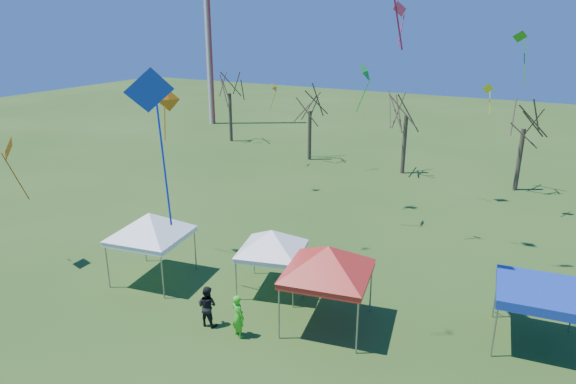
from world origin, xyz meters
The scene contains 20 objects.
ground centered at (0.00, 0.00, 0.00)m, with size 140.00×140.00×0.00m, color #284A17.
radio_mast centered at (-28.00, 34.00, 12.50)m, with size 0.70×0.70×25.00m, color silver.
tree_0 centered at (-20.85, 27.38, 6.49)m, with size 3.83×3.83×8.44m.
tree_1 centered at (-10.77, 24.65, 5.79)m, with size 3.42×3.42×7.54m.
tree_2 centered at (-2.37, 24.38, 6.29)m, with size 3.71×3.71×8.18m.
tree_3 centered at (6.03, 24.04, 6.08)m, with size 3.59×3.59×7.91m.
tent_white_west centered at (-7.73, 1.56, 3.11)m, with size 4.32×4.32×3.85m.
tent_white_mid centered at (-2.27, 3.28, 2.73)m, with size 3.72×3.72×3.38m.
tent_red centered at (1.06, 1.85, 3.23)m, with size 4.47×4.47×4.00m.
tent_blue centered at (8.46, 4.34, 2.17)m, with size 3.32×3.32×2.36m.
person_dark centered at (-3.14, -0.41, 0.86)m, with size 0.83×0.65×1.71m, color black.
person_green centered at (-1.63, -0.48, 0.89)m, with size 0.65×0.43×1.78m, color #36D221.
kite_18 centered at (0.48, 11.19, 12.13)m, with size 0.93×0.70×2.14m.
kite_19 centered at (3.55, 22.54, 7.20)m, with size 0.81×0.65×2.08m.
kite_11 centered at (-1.57, 12.51, 8.97)m, with size 0.82×1.32×2.75m.
kite_5 centered at (-0.29, -5.68, 10.11)m, with size 1.12×1.32×3.90m.
kite_22 centered at (5.48, 18.06, 10.68)m, with size 1.11×1.04×2.92m.
kite_1 centered at (-5.97, 1.44, 8.56)m, with size 0.78×0.91×2.17m.
kite_14 centered at (-14.34, -0.33, 5.96)m, with size 1.24×1.28×3.32m.
kite_13 centered at (-12.45, 21.52, 6.46)m, with size 0.64×0.91×2.21m.
Camera 1 is at (8.13, -14.67, 11.71)m, focal length 32.00 mm.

